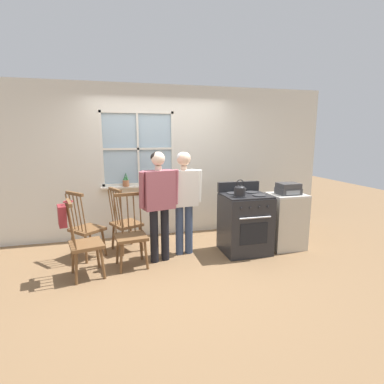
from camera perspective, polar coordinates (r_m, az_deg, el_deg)
name	(u,v)px	position (r m, az deg, el deg)	size (l,w,h in m)	color
ground_plane	(176,263)	(4.47, -2.98, -13.38)	(16.00, 16.00, 0.00)	brown
wall_back	(161,163)	(5.48, -5.84, 5.51)	(6.40, 0.16, 2.70)	silver
chair_by_window	(84,244)	(4.16, -19.81, -9.28)	(0.49, 0.50, 1.03)	brown
chair_near_wall	(86,229)	(4.79, -19.57, -6.63)	(0.58, 0.58, 1.03)	brown
chair_center_cluster	(131,236)	(4.31, -11.61, -8.13)	(0.47, 0.46, 1.03)	brown
chair_near_stove	(125,223)	(4.90, -12.63, -5.87)	(0.54, 0.55, 1.03)	brown
person_elderly_left	(159,196)	(4.28, -6.34, -0.82)	(0.60, 0.31, 1.60)	black
person_teen_center	(184,193)	(4.53, -1.54, -0.22)	(0.55, 0.24, 1.58)	#384766
stove	(245,223)	(4.80, 10.02, -5.78)	(0.71, 0.68, 1.08)	#232326
kettle	(240,190)	(4.50, 9.11, 0.34)	(0.21, 0.17, 0.25)	black
potted_plant	(126,181)	(5.37, -12.50, 2.08)	(0.11, 0.11, 0.25)	#935B3D
handbag	(62,215)	(4.02, -23.47, -4.08)	(0.22, 0.23, 0.31)	maroon
side_counter	(286,221)	(5.14, 17.40, -5.27)	(0.55, 0.50, 0.90)	beige
stereo	(288,189)	(5.01, 17.87, 0.59)	(0.34, 0.29, 0.18)	#38383A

